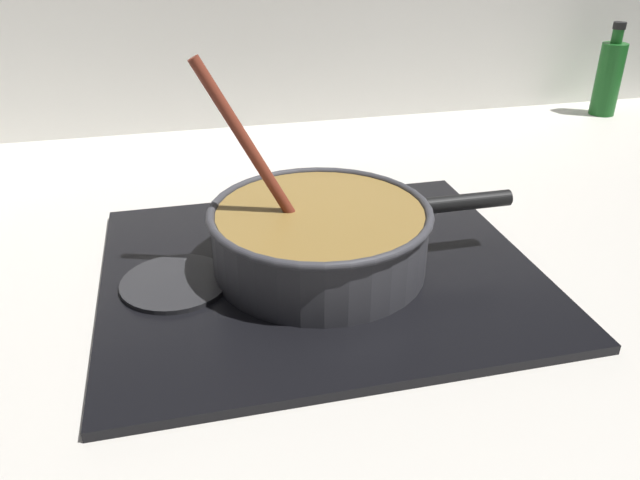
% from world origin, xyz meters
% --- Properties ---
extents(ground, '(2.40, 1.60, 0.04)m').
position_xyz_m(ground, '(0.00, 0.00, -0.02)').
color(ground, beige).
extents(hob_plate, '(0.56, 0.48, 0.01)m').
position_xyz_m(hob_plate, '(0.11, 0.12, 0.01)').
color(hob_plate, black).
rests_on(hob_plate, ground).
extents(burner_ring, '(0.16, 0.16, 0.01)m').
position_xyz_m(burner_ring, '(0.11, 0.12, 0.02)').
color(burner_ring, '#592D0C').
rests_on(burner_ring, hob_plate).
extents(spare_burner, '(0.14, 0.14, 0.01)m').
position_xyz_m(spare_burner, '(-0.08, 0.12, 0.01)').
color(spare_burner, '#262628').
rests_on(spare_burner, hob_plate).
extents(cooking_pan, '(0.41, 0.29, 0.28)m').
position_xyz_m(cooking_pan, '(0.11, 0.12, 0.06)').
color(cooking_pan, '#38383D').
rests_on(cooking_pan, hob_plate).
extents(sauce_bottle, '(0.06, 0.06, 0.21)m').
position_xyz_m(sauce_bottle, '(0.92, 0.68, 0.09)').
color(sauce_bottle, '#19591E').
rests_on(sauce_bottle, ground).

